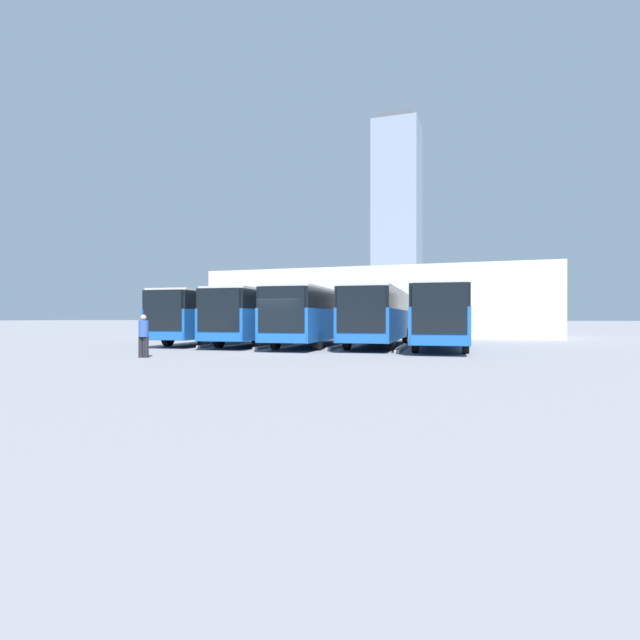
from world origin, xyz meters
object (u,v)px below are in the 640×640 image
bus_3 (264,315)px  bus_4 (216,315)px  pedestrian (144,334)px  bus_0 (441,315)px  bus_2 (316,315)px  bus_1 (380,315)px

bus_3 → bus_4: size_ratio=1.00×
bus_4 → pedestrian: bearing=101.9°
bus_3 → bus_4: bearing=-10.7°
bus_0 → bus_2: size_ratio=1.00×
bus_0 → pedestrian: size_ratio=7.23×
bus_4 → pedestrian: size_ratio=7.23×
bus_3 → pedestrian: 10.83m
bus_0 → bus_2: bearing=-3.8°
bus_0 → bus_3: size_ratio=1.00×
bus_4 → bus_1: bearing=175.9°
bus_1 → bus_3: same height
bus_1 → bus_4: (10.59, 0.05, 0.00)m
bus_0 → bus_4: size_ratio=1.00×
bus_4 → bus_3: bearing=169.3°
bus_3 → pedestrian: size_ratio=7.23×
bus_1 → bus_3: bearing=-0.8°
bus_3 → pedestrian: bearing=84.2°
bus_2 → bus_4: (7.06, -0.84, 0.00)m
bus_1 → bus_3: 7.08m
bus_1 → bus_0: bearing=162.5°
bus_2 → bus_4: size_ratio=1.00×
bus_4 → pedestrian: (-3.26, 11.18, -0.85)m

